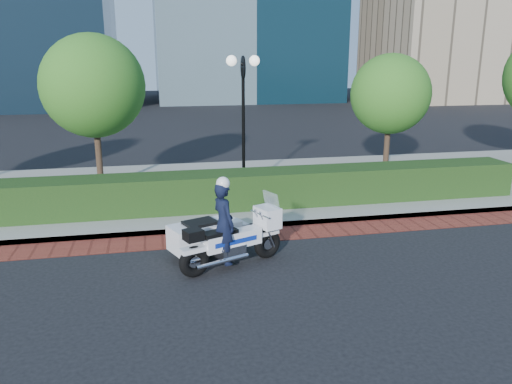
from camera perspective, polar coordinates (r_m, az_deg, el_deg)
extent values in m
plane|color=black|center=(11.01, -1.62, -7.83)|extent=(120.00, 120.00, 0.00)
cube|color=maroon|center=(12.38, -2.86, -5.15)|extent=(60.00, 1.00, 0.01)
cube|color=gray|center=(16.62, -5.29, 0.35)|extent=(60.00, 8.00, 0.15)
cube|color=black|center=(14.17, -4.22, 0.19)|extent=(18.00, 1.20, 1.00)
cylinder|color=black|center=(15.94, -1.40, 0.61)|extent=(0.30, 0.30, 0.30)
cylinder|color=black|center=(15.58, -1.45, 7.21)|extent=(0.10, 0.10, 3.70)
cylinder|color=black|center=(15.44, -1.49, 14.03)|extent=(0.04, 0.70, 0.70)
sphere|color=white|center=(15.37, -2.83, 14.76)|extent=(0.32, 0.32, 0.32)
sphere|color=white|center=(15.50, -0.18, 14.78)|extent=(0.32, 0.32, 0.32)
cylinder|color=#332319|center=(16.85, -17.52, 3.96)|extent=(0.20, 0.20, 2.17)
sphere|color=#346218|center=(16.60, -18.13, 11.45)|extent=(3.20, 3.20, 3.20)
cylinder|color=#332319|center=(18.71, 14.69, 4.83)|extent=(0.20, 0.20, 1.92)
sphere|color=#346218|center=(18.48, 15.10, 10.77)|extent=(2.80, 2.80, 2.80)
torus|color=black|center=(10.18, -7.08, -7.90)|extent=(0.68, 0.43, 0.66)
torus|color=black|center=(11.03, 1.30, -5.93)|extent=(0.68, 0.43, 0.66)
cube|color=white|center=(10.47, -2.73, -5.43)|extent=(1.32, 0.78, 0.34)
cube|color=silver|center=(10.53, -2.95, -6.70)|extent=(0.66, 0.57, 0.28)
cube|color=white|center=(10.82, 1.32, -2.88)|extent=(0.57, 0.66, 0.45)
cube|color=silver|center=(10.77, 1.76, -1.02)|extent=(0.30, 0.51, 0.40)
cube|color=black|center=(10.26, -4.18, -4.70)|extent=(0.80, 0.56, 0.10)
cube|color=black|center=(9.97, -7.19, -4.90)|extent=(0.44, 0.43, 0.22)
cube|color=white|center=(11.11, -5.87, -4.91)|extent=(1.69, 1.22, 0.55)
cube|color=black|center=(10.97, -6.38, -3.54)|extent=(0.83, 0.72, 0.08)
torus|color=black|center=(11.56, -7.40, -5.48)|extent=(0.52, 0.33, 0.50)
imported|color=black|center=(10.24, -3.72, -3.59)|extent=(0.62, 0.74, 1.72)
sphere|color=white|center=(10.01, -3.80, 0.97)|extent=(0.28, 0.28, 0.28)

